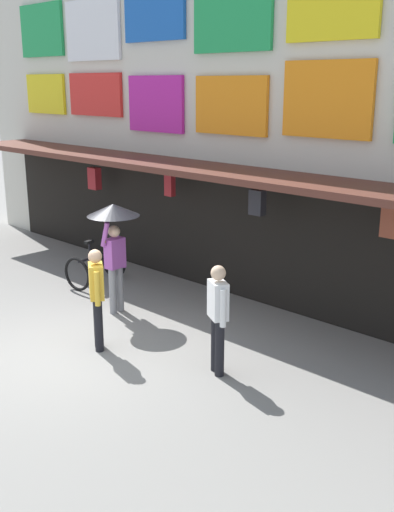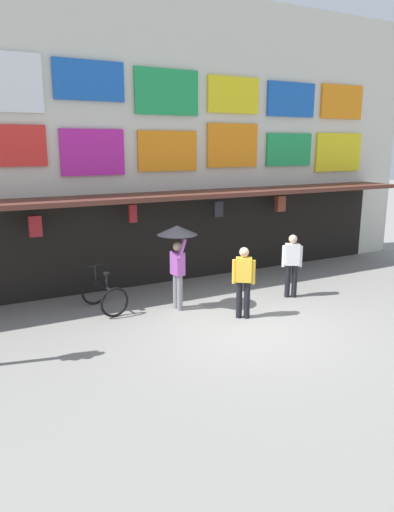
# 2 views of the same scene
# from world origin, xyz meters

# --- Properties ---
(ground_plane) EXTENTS (80.00, 80.00, 0.00)m
(ground_plane) POSITION_xyz_m (0.00, 0.00, 0.00)
(ground_plane) COLOR gray
(shopfront) EXTENTS (18.00, 2.60, 8.00)m
(shopfront) POSITION_xyz_m (-0.00, 4.57, 3.96)
(shopfront) COLOR beige
(shopfront) RESTS_ON ground
(bicycle_parked) EXTENTS (0.89, 1.26, 1.05)m
(bicycle_parked) POSITION_xyz_m (-2.43, 2.43, 0.39)
(bicycle_parked) COLOR black
(bicycle_parked) RESTS_ON ground
(pedestrian_in_yellow) EXTENTS (0.48, 0.37, 1.68)m
(pedestrian_in_yellow) POSITION_xyz_m (2.24, 1.15, 0.95)
(pedestrian_in_yellow) COLOR black
(pedestrian_in_yellow) RESTS_ON ground
(pedestrian_with_umbrella) EXTENTS (0.96, 0.96, 2.08)m
(pedestrian_with_umbrella) POSITION_xyz_m (-0.80, 1.68, 1.64)
(pedestrian_with_umbrella) COLOR gray
(pedestrian_with_umbrella) RESTS_ON ground
(pedestrian_in_red) EXTENTS (0.46, 0.38, 1.68)m
(pedestrian_in_red) POSITION_xyz_m (0.28, 0.44, 0.95)
(pedestrian_in_red) COLOR black
(pedestrian_in_red) RESTS_ON ground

